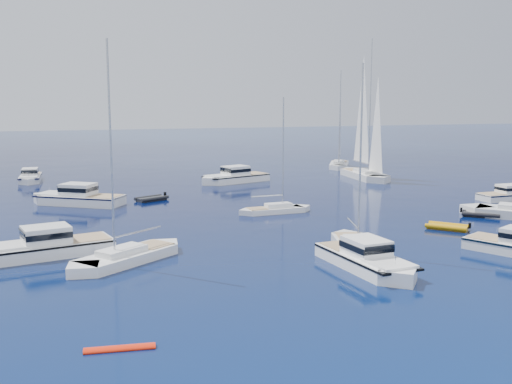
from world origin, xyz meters
TOP-DOWN VIEW (x-y plane):
  - ground at (0.00, 0.00)m, footprint 400.00×400.00m
  - motor_cruiser_near at (-0.19, 4.48)m, footprint 3.69×9.88m
  - motor_cruiser_centre at (-19.97, 14.61)m, footprint 10.78×5.23m
  - motor_cruiser_far_r at (28.25, 23.55)m, footprint 8.19×2.60m
  - motor_cruiser_far_l at (-16.93, 35.72)m, footprint 10.87×8.81m
  - motor_cruiser_distant at (3.59, 46.68)m, footprint 11.13×6.52m
  - motor_cruiser_horizon at (-22.13, 56.40)m, footprint 3.02×8.78m
  - sailboat_fore at (1.33, 8.94)m, footprint 5.03×9.69m
  - sailboat_mid_l at (-14.68, 11.25)m, footprint 9.90×8.28m
  - sailboat_centre at (1.10, 24.67)m, footprint 7.92×2.40m
  - sailboat_sails_r at (22.08, 44.92)m, footprint 4.76×13.69m
  - sailboat_sails_far at (25.10, 58.63)m, footprint 7.82×10.94m
  - tender_yellow at (12.19, 12.90)m, footprint 3.85×4.00m
  - tender_grey_near at (18.64, 16.58)m, footprint 3.93×3.79m
  - tender_grey_far at (-9.14, 35.69)m, footprint 4.15×3.41m
  - kayak_orange at (-16.68, -3.12)m, footprint 3.13×0.95m

SIDE VIEW (x-z plane):
  - ground at x=0.00m, z-range 0.00..0.00m
  - motor_cruiser_near at x=-0.19m, z-range -1.27..1.27m
  - motor_cruiser_centre at x=-19.97m, z-range -1.36..1.36m
  - motor_cruiser_far_r at x=28.25m, z-range -1.07..1.07m
  - motor_cruiser_far_l at x=-16.93m, z-range -1.43..1.43m
  - motor_cruiser_distant at x=3.59m, z-range -1.40..1.40m
  - motor_cruiser_horizon at x=-22.13m, z-range -1.14..1.14m
  - sailboat_fore at x=1.33m, z-range -6.90..6.90m
  - sailboat_mid_l at x=-14.68m, z-range -7.59..7.59m
  - sailboat_centre at x=1.10m, z-range -5.75..5.75m
  - sailboat_sails_r at x=22.08m, z-range -9.86..9.86m
  - sailboat_sails_far at x=25.10m, z-range -8.04..8.04m
  - tender_yellow at x=12.19m, z-range -0.47..0.47m
  - tender_grey_near at x=18.64m, z-range -0.47..0.47m
  - tender_grey_far at x=-9.14m, z-range -0.47..0.47m
  - kayak_orange at x=-16.68m, z-range -0.15..0.15m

